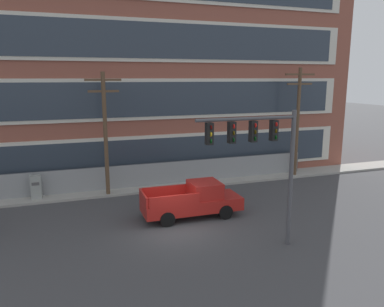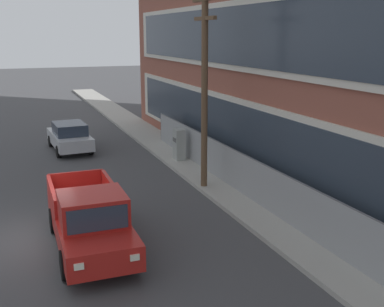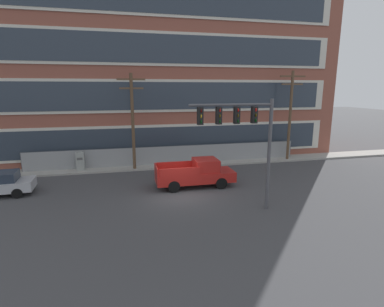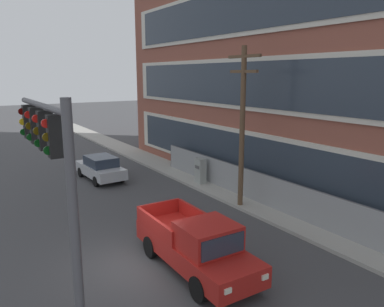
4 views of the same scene
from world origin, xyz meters
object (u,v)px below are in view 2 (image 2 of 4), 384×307
Objects in this scene: pickup_truck_red at (90,220)px; sedan_silver at (70,136)px; electrical_cabinet at (179,146)px; utility_pole_near_corner at (205,82)px.

sedan_silver is (-13.00, 1.10, -0.14)m from pickup_truck_red.
pickup_truck_red reaches higher than electrical_cabinet.
utility_pole_near_corner reaches higher than sedan_silver.
pickup_truck_red reaches higher than sedan_silver.
pickup_truck_red is 3.32× the size of electrical_cabinet.
pickup_truck_red is 10.28m from electrical_cabinet.
sedan_silver is 0.56× the size of utility_pole_near_corner.
pickup_truck_red is at bearing -52.60° from utility_pole_near_corner.
utility_pole_near_corner is (-4.08, 5.34, 3.49)m from pickup_truck_red.
sedan_silver is at bearing 175.18° from pickup_truck_red.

